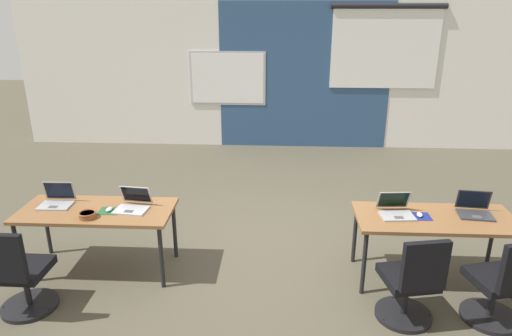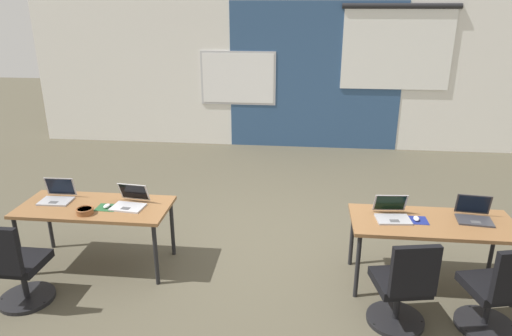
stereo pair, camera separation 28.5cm
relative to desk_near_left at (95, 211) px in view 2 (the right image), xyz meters
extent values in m
plane|color=#4C4738|center=(1.75, 0.60, -0.66)|extent=(24.00, 24.00, 0.00)
cube|color=silver|center=(1.75, 4.80, 0.74)|extent=(10.00, 0.20, 2.80)
cube|color=#2D4C75|center=(2.37, 4.69, 0.74)|extent=(3.29, 0.01, 2.80)
cube|color=#B7B7BC|center=(0.87, 4.69, 0.70)|extent=(1.48, 0.02, 1.04)
cube|color=white|center=(0.87, 4.68, 0.70)|extent=(1.40, 0.02, 0.96)
cube|color=white|center=(3.85, 4.67, 1.27)|extent=(2.00, 0.02, 1.44)
cylinder|color=black|center=(3.85, 4.67, 2.04)|extent=(2.10, 0.10, 0.10)
cube|color=brown|center=(0.00, 0.00, 0.04)|extent=(1.60, 0.70, 0.04)
cylinder|color=black|center=(-0.74, -0.30, -0.32)|extent=(0.04, 0.04, 0.68)
cylinder|color=black|center=(0.74, -0.30, -0.32)|extent=(0.04, 0.04, 0.68)
cylinder|color=black|center=(-0.74, 0.30, -0.32)|extent=(0.04, 0.04, 0.68)
cylinder|color=black|center=(0.74, 0.30, -0.32)|extent=(0.04, 0.04, 0.68)
cube|color=brown|center=(3.50, 0.00, 0.04)|extent=(1.60, 0.70, 0.04)
cylinder|color=black|center=(2.76, -0.30, -0.32)|extent=(0.04, 0.04, 0.68)
cylinder|color=black|center=(2.76, 0.30, -0.32)|extent=(0.04, 0.04, 0.68)
cylinder|color=black|center=(4.24, 0.30, -0.32)|extent=(0.04, 0.04, 0.68)
cube|color=#9E9EA3|center=(3.11, -0.02, 0.07)|extent=(0.35, 0.26, 0.02)
cube|color=#4C4C4F|center=(3.11, -0.07, 0.08)|extent=(0.09, 0.07, 0.00)
cube|color=#9E9EA3|center=(3.09, 0.14, 0.18)|extent=(0.34, 0.12, 0.21)
cube|color=black|center=(3.09, 0.14, 0.18)|extent=(0.30, 0.10, 0.18)
cube|color=navy|center=(3.34, 0.00, 0.06)|extent=(0.22, 0.19, 0.00)
ellipsoid|color=silver|center=(3.34, 0.00, 0.08)|extent=(0.07, 0.11, 0.03)
cylinder|color=black|center=(3.09, -0.65, -0.64)|extent=(0.52, 0.52, 0.04)
cylinder|color=black|center=(3.09, -0.65, -0.45)|extent=(0.06, 0.06, 0.34)
cube|color=black|center=(3.09, -0.65, -0.24)|extent=(0.52, 0.52, 0.08)
cube|color=black|center=(3.14, -0.89, 0.03)|extent=(0.40, 0.14, 0.46)
sphere|color=black|center=(3.04, -0.42, -0.64)|extent=(0.04, 0.04, 0.04)
sphere|color=black|center=(3.32, -0.68, -0.64)|extent=(0.04, 0.04, 0.04)
sphere|color=black|center=(2.88, -0.76, -0.64)|extent=(0.04, 0.04, 0.04)
cube|color=#9E9EA3|center=(-0.46, 0.04, 0.07)|extent=(0.34, 0.24, 0.02)
cube|color=#4C4C4F|center=(-0.46, -0.01, 0.08)|extent=(0.09, 0.06, 0.00)
cube|color=#9E9EA3|center=(-0.46, 0.18, 0.19)|extent=(0.33, 0.07, 0.22)
cube|color=black|center=(-0.46, 0.18, 0.19)|extent=(0.30, 0.05, 0.19)
cylinder|color=black|center=(-0.46, -0.70, -0.64)|extent=(0.52, 0.52, 0.04)
cylinder|color=black|center=(-0.46, -0.70, -0.45)|extent=(0.06, 0.06, 0.34)
cube|color=black|center=(-0.46, -0.70, -0.24)|extent=(0.44, 0.44, 0.08)
sphere|color=black|center=(-0.45, -0.47, -0.64)|extent=(0.04, 0.04, 0.04)
sphere|color=black|center=(-0.24, -0.78, -0.64)|extent=(0.04, 0.04, 0.04)
sphere|color=black|center=(-0.68, -0.77, -0.64)|extent=(0.04, 0.04, 0.04)
cube|color=#333338|center=(3.90, 0.04, 0.07)|extent=(0.35, 0.26, 0.02)
cube|color=#4C4C4F|center=(3.90, -0.01, 0.08)|extent=(0.10, 0.07, 0.00)
cube|color=#333338|center=(3.92, 0.18, 0.19)|extent=(0.33, 0.09, 0.22)
cube|color=black|center=(3.92, 0.17, 0.19)|extent=(0.30, 0.08, 0.19)
cylinder|color=black|center=(3.88, -0.63, -0.64)|extent=(0.52, 0.52, 0.04)
cylinder|color=black|center=(3.88, -0.63, -0.45)|extent=(0.06, 0.06, 0.34)
cube|color=black|center=(3.88, -0.63, -0.24)|extent=(0.53, 0.53, 0.08)
sphere|color=black|center=(3.82, -0.41, -0.64)|extent=(0.04, 0.04, 0.04)
sphere|color=black|center=(4.11, -0.65, -0.64)|extent=(0.04, 0.04, 0.04)
sphere|color=black|center=(3.68, -0.76, -0.64)|extent=(0.04, 0.04, 0.04)
cube|color=#B7B7BC|center=(0.38, -0.02, 0.07)|extent=(0.35, 0.26, 0.02)
cube|color=#4C4C4F|center=(0.37, -0.07, 0.08)|extent=(0.10, 0.07, 0.00)
cube|color=#B7B7BC|center=(0.39, 0.13, 0.18)|extent=(0.34, 0.13, 0.21)
cube|color=black|center=(0.39, 0.13, 0.18)|extent=(0.30, 0.11, 0.18)
cube|color=#23512D|center=(0.16, -0.04, 0.06)|extent=(0.22, 0.19, 0.00)
ellipsoid|color=silver|center=(0.16, -0.04, 0.08)|extent=(0.07, 0.11, 0.03)
cylinder|color=brown|center=(-0.01, -0.20, 0.09)|extent=(0.17, 0.17, 0.05)
torus|color=brown|center=(-0.01, -0.20, 0.11)|extent=(0.18, 0.18, 0.02)
cylinder|color=gold|center=(-0.01, -0.20, 0.11)|extent=(0.14, 0.14, 0.01)
camera|label=1|loc=(1.91, -4.25, 2.10)|focal=32.06mm
camera|label=2|loc=(2.19, -4.23, 2.10)|focal=32.06mm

